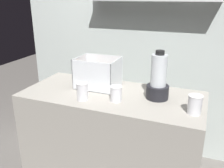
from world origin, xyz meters
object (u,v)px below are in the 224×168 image
Objects in this scene: carrot_display_bin at (97,78)px; juice_cup_beet_middle at (195,106)px; juice_cup_pomegranate_far_left at (82,93)px; blender_pitcher at (158,80)px; juice_cup_beet_left at (116,95)px.

juice_cup_beet_middle is at bearing -15.52° from carrot_display_bin.
carrot_display_bin reaches higher than juice_cup_pomegranate_far_left.
juice_cup_pomegranate_far_left is (0.02, -0.29, -0.02)m from carrot_display_bin.
carrot_display_bin is 0.52m from blender_pitcher.
blender_pitcher reaches higher than juice_cup_pomegranate_far_left.
juice_cup_beet_left is at bearing -148.36° from blender_pitcher.
juice_cup_pomegranate_far_left is at bearing -86.81° from carrot_display_bin.
blender_pitcher is (0.52, -0.06, 0.06)m from carrot_display_bin.
juice_cup_beet_middle reaches higher than juice_cup_beet_left.
juice_cup_pomegranate_far_left is 0.78m from juice_cup_beet_middle.
blender_pitcher is at bearing 149.50° from juice_cup_beet_middle.
juice_cup_beet_left is at bearing -41.27° from carrot_display_bin.
juice_cup_beet_middle is at bearing 5.23° from juice_cup_pomegranate_far_left.
juice_cup_pomegranate_far_left is at bearing -163.53° from juice_cup_beet_left.
juice_cup_pomegranate_far_left is 1.03× the size of juice_cup_beet_middle.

